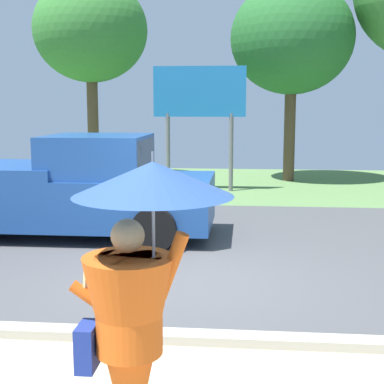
{
  "coord_description": "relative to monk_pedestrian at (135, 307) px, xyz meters",
  "views": [
    {
      "loc": [
        0.86,
        -7.44,
        2.41
      ],
      "look_at": [
        0.06,
        1.0,
        1.1
      ],
      "focal_mm": 52.32,
      "sensor_mm": 36.0,
      "label": 1
    }
  ],
  "objects": [
    {
      "name": "pickup_truck",
      "position": [
        -2.46,
        6.57,
        -0.24
      ],
      "size": [
        5.2,
        2.28,
        1.88
      ],
      "rotation": [
        0.0,
        0.0,
        0.06
      ],
      "color": "#1E478C",
      "rests_on": "ground_plane"
    },
    {
      "name": "tree_left_far",
      "position": [
        -4.28,
        14.62,
        3.66
      ],
      "size": [
        3.64,
        3.64,
        6.46
      ],
      "color": "brown",
      "rests_on": "ground_plane"
    },
    {
      "name": "tree_center_back",
      "position": [
        2.12,
        14.81,
        3.37
      ],
      "size": [
        3.86,
        3.86,
        6.26
      ],
      "color": "brown",
      "rests_on": "ground_plane"
    },
    {
      "name": "monk_pedestrian",
      "position": [
        0.0,
        0.0,
        0.0
      ],
      "size": [
        1.09,
        1.02,
        2.13
      ],
      "rotation": [
        0.0,
        0.0,
        -0.16
      ],
      "color": "#E55B19",
      "rests_on": "ground_plane"
    },
    {
      "name": "ground_plane",
      "position": [
        -0.16,
        6.95,
        -1.16
      ],
      "size": [
        40.0,
        22.0,
        0.2
      ],
      "color": "#4C4C4F"
    },
    {
      "name": "roadside_billboard",
      "position": [
        -0.59,
        12.39,
        1.44
      ],
      "size": [
        2.6,
        0.12,
        3.5
      ],
      "color": "slate",
      "rests_on": "ground_plane"
    }
  ]
}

